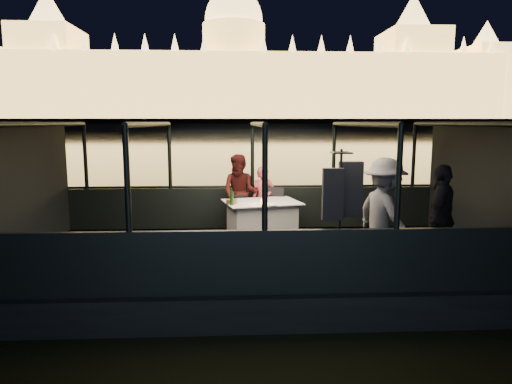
{
  "coord_description": "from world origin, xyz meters",
  "views": [
    {
      "loc": [
        -0.41,
        -7.96,
        2.83
      ],
      "look_at": [
        0.0,
        0.4,
        1.55
      ],
      "focal_mm": 32.0,
      "sensor_mm": 36.0,
      "label": 1
    }
  ],
  "objects_px": {
    "person_woman_coral": "(263,196)",
    "wine_bottle": "(232,197)",
    "coat_stand": "(340,220)",
    "passenger_stripe": "(384,218)",
    "dining_table_central": "(262,220)",
    "person_man_maroon": "(240,197)",
    "chair_port_right": "(274,212)",
    "passenger_dark": "(441,218)",
    "chair_port_left": "(236,213)"
  },
  "relations": [
    {
      "from": "person_woman_coral",
      "to": "wine_bottle",
      "type": "xyz_separation_m",
      "value": [
        -0.67,
        -1.08,
        0.17
      ]
    },
    {
      "from": "coat_stand",
      "to": "wine_bottle",
      "type": "relative_size",
      "value": 5.98
    },
    {
      "from": "passenger_stripe",
      "to": "person_woman_coral",
      "type": "bearing_deg",
      "value": 14.07
    },
    {
      "from": "dining_table_central",
      "to": "person_man_maroon",
      "type": "xyz_separation_m",
      "value": [
        -0.42,
        0.72,
        0.36
      ]
    },
    {
      "from": "chair_port_right",
      "to": "person_woman_coral",
      "type": "relative_size",
      "value": 0.68
    },
    {
      "from": "coat_stand",
      "to": "passenger_dark",
      "type": "xyz_separation_m",
      "value": [
        1.68,
        0.3,
        -0.05
      ]
    },
    {
      "from": "coat_stand",
      "to": "passenger_dark",
      "type": "bearing_deg",
      "value": 10.11
    },
    {
      "from": "dining_table_central",
      "to": "chair_port_right",
      "type": "xyz_separation_m",
      "value": [
        0.29,
        0.45,
        0.06
      ]
    },
    {
      "from": "dining_table_central",
      "to": "wine_bottle",
      "type": "height_order",
      "value": "wine_bottle"
    },
    {
      "from": "chair_port_right",
      "to": "person_man_maroon",
      "type": "relative_size",
      "value": 0.57
    },
    {
      "from": "chair_port_left",
      "to": "person_man_maroon",
      "type": "relative_size",
      "value": 0.48
    },
    {
      "from": "dining_table_central",
      "to": "chair_port_right",
      "type": "bearing_deg",
      "value": 57.04
    },
    {
      "from": "wine_bottle",
      "to": "chair_port_left",
      "type": "bearing_deg",
      "value": 83.66
    },
    {
      "from": "dining_table_central",
      "to": "person_woman_coral",
      "type": "bearing_deg",
      "value": 84.16
    },
    {
      "from": "passenger_dark",
      "to": "wine_bottle",
      "type": "height_order",
      "value": "passenger_dark"
    },
    {
      "from": "coat_stand",
      "to": "person_woman_coral",
      "type": "bearing_deg",
      "value": 106.59
    },
    {
      "from": "chair_port_left",
      "to": "person_man_maroon",
      "type": "xyz_separation_m",
      "value": [
        0.09,
        0.27,
        0.3
      ]
    },
    {
      "from": "passenger_stripe",
      "to": "passenger_dark",
      "type": "bearing_deg",
      "value": -110.42
    },
    {
      "from": "passenger_stripe",
      "to": "passenger_dark",
      "type": "xyz_separation_m",
      "value": [
        0.89,
        -0.04,
        0.0
      ]
    },
    {
      "from": "chair_port_right",
      "to": "passenger_dark",
      "type": "height_order",
      "value": "passenger_dark"
    },
    {
      "from": "chair_port_left",
      "to": "coat_stand",
      "type": "height_order",
      "value": "coat_stand"
    },
    {
      "from": "person_man_maroon",
      "to": "passenger_dark",
      "type": "xyz_separation_m",
      "value": [
        3.11,
        -2.83,
        0.1
      ]
    },
    {
      "from": "person_woman_coral",
      "to": "coat_stand",
      "type": "bearing_deg",
      "value": -75.29
    },
    {
      "from": "person_woman_coral",
      "to": "person_man_maroon",
      "type": "bearing_deg",
      "value": 178.12
    },
    {
      "from": "dining_table_central",
      "to": "chair_port_left",
      "type": "bearing_deg",
      "value": 138.57
    },
    {
      "from": "person_woman_coral",
      "to": "passenger_stripe",
      "type": "distance_m",
      "value": 3.28
    },
    {
      "from": "chair_port_left",
      "to": "coat_stand",
      "type": "xyz_separation_m",
      "value": [
        1.52,
        -2.86,
        0.45
      ]
    },
    {
      "from": "passenger_dark",
      "to": "wine_bottle",
      "type": "xyz_separation_m",
      "value": [
        -3.29,
        1.75,
        0.06
      ]
    },
    {
      "from": "chair_port_left",
      "to": "chair_port_right",
      "type": "relative_size",
      "value": 0.83
    },
    {
      "from": "coat_stand",
      "to": "passenger_dark",
      "type": "height_order",
      "value": "coat_stand"
    },
    {
      "from": "dining_table_central",
      "to": "chair_port_left",
      "type": "distance_m",
      "value": 0.68
    },
    {
      "from": "chair_port_right",
      "to": "coat_stand",
      "type": "distance_m",
      "value": 2.98
    },
    {
      "from": "passenger_dark",
      "to": "chair_port_right",
      "type": "bearing_deg",
      "value": -100.02
    },
    {
      "from": "chair_port_left",
      "to": "passenger_stripe",
      "type": "xyz_separation_m",
      "value": [
        2.3,
        -2.52,
        0.4
      ]
    },
    {
      "from": "person_woman_coral",
      "to": "wine_bottle",
      "type": "bearing_deg",
      "value": -123.79
    },
    {
      "from": "dining_table_central",
      "to": "chair_port_left",
      "type": "relative_size",
      "value": 1.83
    },
    {
      "from": "wine_bottle",
      "to": "coat_stand",
      "type": "bearing_deg",
      "value": -51.89
    },
    {
      "from": "chair_port_right",
      "to": "dining_table_central",
      "type": "bearing_deg",
      "value": -109.8
    },
    {
      "from": "person_man_maroon",
      "to": "passenger_stripe",
      "type": "xyz_separation_m",
      "value": [
        2.22,
        -2.79,
        0.1
      ]
    },
    {
      "from": "person_woman_coral",
      "to": "wine_bottle",
      "type": "height_order",
      "value": "person_woman_coral"
    },
    {
      "from": "coat_stand",
      "to": "passenger_dark",
      "type": "distance_m",
      "value": 1.71
    },
    {
      "from": "person_man_maroon",
      "to": "passenger_dark",
      "type": "distance_m",
      "value": 4.21
    },
    {
      "from": "coat_stand",
      "to": "passenger_dark",
      "type": "relative_size",
      "value": 1.15
    },
    {
      "from": "chair_port_left",
      "to": "person_woman_coral",
      "type": "distance_m",
      "value": 0.71
    },
    {
      "from": "dining_table_central",
      "to": "person_woman_coral",
      "type": "height_order",
      "value": "person_woman_coral"
    },
    {
      "from": "chair_port_left",
      "to": "wine_bottle",
      "type": "bearing_deg",
      "value": -106.78
    },
    {
      "from": "coat_stand",
      "to": "person_woman_coral",
      "type": "relative_size",
      "value": 1.4
    },
    {
      "from": "dining_table_central",
      "to": "chair_port_left",
      "type": "xyz_separation_m",
      "value": [
        -0.51,
        0.45,
        0.06
      ]
    },
    {
      "from": "chair_port_right",
      "to": "passenger_stripe",
      "type": "xyz_separation_m",
      "value": [
        1.5,
        -2.52,
        0.4
      ]
    },
    {
      "from": "chair_port_right",
      "to": "wine_bottle",
      "type": "xyz_separation_m",
      "value": [
        -0.89,
        -0.81,
        0.47
      ]
    }
  ]
}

